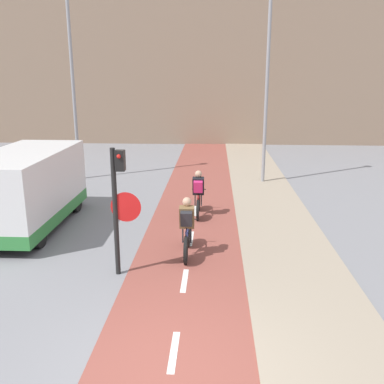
% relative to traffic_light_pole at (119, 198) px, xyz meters
% --- Properties ---
extents(ground_plane, '(120.00, 120.00, 0.00)m').
position_rel_traffic_light_pole_xyz_m(ground_plane, '(1.44, -3.31, -1.80)').
color(ground_plane, gray).
extents(bike_lane, '(2.65, 60.00, 0.02)m').
position_rel_traffic_light_pole_xyz_m(bike_lane, '(1.44, -3.30, -1.79)').
color(bike_lane, brown).
rests_on(bike_lane, ground_plane).
extents(sidewalk_strip, '(2.40, 60.00, 0.05)m').
position_rel_traffic_light_pole_xyz_m(sidewalk_strip, '(3.97, -3.31, -1.77)').
color(sidewalk_strip, gray).
rests_on(sidewalk_strip, ground_plane).
extents(building_row_background, '(60.00, 5.20, 12.19)m').
position_rel_traffic_light_pole_xyz_m(building_row_background, '(1.44, 21.66, 4.31)').
color(building_row_background, '#89705B').
rests_on(building_row_background, ground_plane).
extents(traffic_light_pole, '(0.67, 0.25, 2.89)m').
position_rel_traffic_light_pole_xyz_m(traffic_light_pole, '(0.00, 0.00, 0.00)').
color(traffic_light_pole, black).
rests_on(traffic_light_pole, ground_plane).
extents(street_lamp_far, '(0.36, 0.36, 8.11)m').
position_rel_traffic_light_pole_xyz_m(street_lamp_far, '(-3.83, 9.13, 3.05)').
color(street_lamp_far, gray).
rests_on(street_lamp_far, ground_plane).
extents(street_lamp_sidewalk, '(0.36, 0.36, 8.46)m').
position_rel_traffic_light_pole_xyz_m(street_lamp_sidewalk, '(4.11, 8.88, 3.23)').
color(street_lamp_sidewalk, gray).
rests_on(street_lamp_sidewalk, ground_plane).
extents(cyclist_near, '(0.46, 1.74, 1.50)m').
position_rel_traffic_light_pole_xyz_m(cyclist_near, '(1.41, 1.11, -1.08)').
color(cyclist_near, black).
rests_on(cyclist_near, ground_plane).
extents(cyclist_far, '(0.46, 1.67, 1.48)m').
position_rel_traffic_light_pole_xyz_m(cyclist_far, '(1.56, 4.27, -1.09)').
color(cyclist_far, black).
rests_on(cyclist_far, ground_plane).
extents(van, '(2.10, 4.74, 2.25)m').
position_rel_traffic_light_pole_xyz_m(van, '(-3.41, 2.96, -0.69)').
color(van, silver).
rests_on(van, ground_plane).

